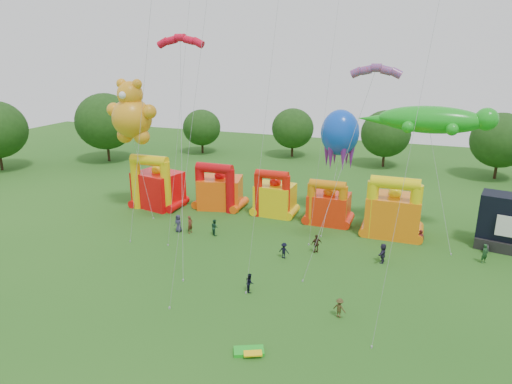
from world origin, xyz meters
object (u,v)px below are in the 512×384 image
(spectator_0, at_px, (178,223))
(octopus_kite, at_px, (339,143))
(teddy_bear_kite, at_px, (136,136))
(bouncy_castle_0, at_px, (157,187))
(spectator_4, at_px, (316,244))
(gecko_kite, at_px, (436,164))
(bouncy_castle_2, at_px, (274,197))

(spectator_0, bearing_deg, octopus_kite, 49.94)
(teddy_bear_kite, relative_size, spectator_0, 8.20)
(teddy_bear_kite, xyz_separation_m, octopus_kite, (22.81, 7.11, -0.60))
(teddy_bear_kite, bearing_deg, bouncy_castle_0, 68.02)
(bouncy_castle_0, height_order, teddy_bear_kite, teddy_bear_kite)
(spectator_0, distance_m, spectator_4, 15.49)
(teddy_bear_kite, height_order, gecko_kite, teddy_bear_kite)
(bouncy_castle_2, height_order, teddy_bear_kite, teddy_bear_kite)
(bouncy_castle_2, relative_size, spectator_4, 3.06)
(bouncy_castle_0, xyz_separation_m, gecko_kite, (32.53, 1.17, 5.42))
(bouncy_castle_2, relative_size, octopus_kite, 0.45)
(bouncy_castle_0, relative_size, spectator_4, 3.68)
(gecko_kite, height_order, spectator_0, gecko_kite)
(bouncy_castle_0, relative_size, gecko_kite, 0.50)
(bouncy_castle_2, xyz_separation_m, spectator_4, (7.27, -8.97, -1.28))
(octopus_kite, bearing_deg, gecko_kite, -18.70)
(teddy_bear_kite, relative_size, octopus_kite, 1.26)
(teddy_bear_kite, xyz_separation_m, spectator_4, (23.13, -4.34, -8.53))
(octopus_kite, xyz_separation_m, spectator_4, (0.32, -11.45, -7.93))
(gecko_kite, relative_size, octopus_kite, 1.08)
(spectator_0, bearing_deg, bouncy_castle_2, 60.35)
(bouncy_castle_2, height_order, gecko_kite, gecko_kite)
(bouncy_castle_2, bearing_deg, octopus_kite, 19.61)
(teddy_bear_kite, xyz_separation_m, spectator_0, (7.64, -4.25, -8.49))
(bouncy_castle_2, distance_m, gecko_kite, 18.59)
(teddy_bear_kite, distance_m, octopus_kite, 23.90)
(teddy_bear_kite, xyz_separation_m, gecko_kite, (33.47, 3.50, -1.42))
(teddy_bear_kite, relative_size, spectator_4, 8.50)
(bouncy_castle_2, relative_size, gecko_kite, 0.42)
(bouncy_castle_0, bearing_deg, gecko_kite, 2.06)
(teddy_bear_kite, distance_m, spectator_4, 25.03)
(gecko_kite, distance_m, octopus_kite, 11.28)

